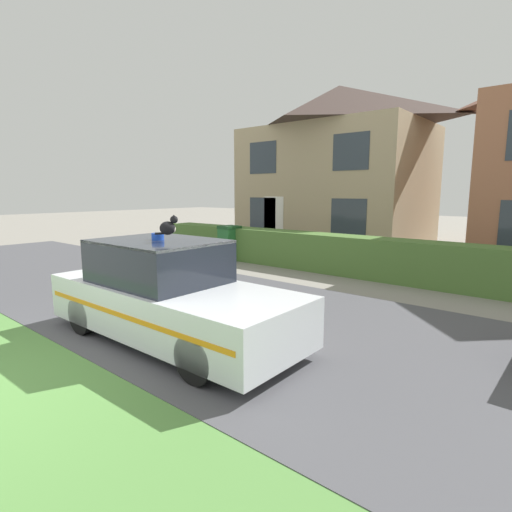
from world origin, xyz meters
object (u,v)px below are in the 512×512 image
(police_car, at_px, (169,295))
(house_left, at_px, (337,165))
(cat, at_px, (169,227))
(wheelie_bin, at_px, (230,243))

(police_car, relative_size, house_left, 0.57)
(cat, distance_m, house_left, 13.06)
(cat, xyz_separation_m, house_left, (-4.03, 12.32, 1.66))
(cat, bearing_deg, police_car, 96.26)
(police_car, height_order, cat, cat)
(cat, height_order, house_left, house_left)
(house_left, xyz_separation_m, wheelie_bin, (-0.48, -6.33, -2.85))
(cat, bearing_deg, house_left, 46.74)
(cat, bearing_deg, wheelie_bin, 65.60)
(house_left, bearing_deg, wheelie_bin, -94.35)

